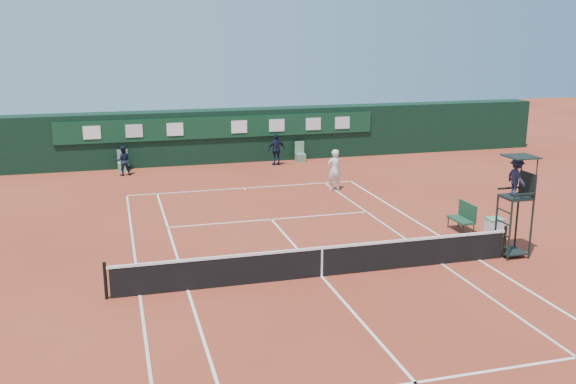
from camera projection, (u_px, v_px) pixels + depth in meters
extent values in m
plane|color=#A63E27|center=(322.00, 276.00, 19.78)|extent=(90.00, 90.00, 0.00)
cube|color=white|center=(244.00, 188.00, 30.89)|extent=(11.05, 0.08, 0.01)
cube|color=white|center=(479.00, 260.00, 21.20)|extent=(0.08, 23.85, 0.01)
cube|color=silver|center=(140.00, 295.00, 18.36)|extent=(0.08, 23.85, 0.01)
cube|color=silver|center=(442.00, 264.00, 20.84)|extent=(0.08, 23.85, 0.01)
cube|color=white|center=(188.00, 290.00, 18.72)|extent=(0.08, 23.85, 0.01)
cube|color=white|center=(271.00, 219.00, 25.76)|extent=(8.31, 0.08, 0.01)
cube|color=white|center=(415.00, 383.00, 13.80)|extent=(8.31, 0.08, 0.01)
cube|color=white|center=(322.00, 276.00, 19.78)|extent=(0.08, 12.88, 0.01)
cube|color=silver|center=(244.00, 189.00, 30.75)|extent=(0.08, 0.30, 0.01)
cube|color=black|center=(322.00, 263.00, 19.67)|extent=(12.60, 0.04, 0.90)
cube|color=white|center=(322.00, 248.00, 19.55)|extent=(12.80, 0.06, 0.08)
cube|color=white|center=(322.00, 262.00, 19.67)|extent=(0.06, 0.05, 0.92)
cylinder|color=black|center=(504.00, 242.00, 21.30)|extent=(0.10, 0.10, 1.10)
cylinder|color=black|center=(105.00, 281.00, 17.99)|extent=(0.10, 0.10, 1.10)
cube|color=black|center=(219.00, 136.00, 36.94)|extent=(40.00, 1.50, 3.00)
cube|color=#0F371F|center=(221.00, 127.00, 36.04)|extent=(18.00, 0.10, 1.20)
cube|color=white|center=(92.00, 133.00, 34.16)|extent=(0.90, 0.04, 0.70)
cube|color=silver|center=(134.00, 131.00, 34.73)|extent=(0.90, 0.04, 0.70)
cube|color=white|center=(175.00, 129.00, 35.30)|extent=(0.90, 0.04, 0.70)
cube|color=white|center=(239.00, 127.00, 36.23)|extent=(0.90, 0.04, 0.70)
cube|color=white|center=(277.00, 125.00, 36.80)|extent=(0.90, 0.04, 0.70)
cube|color=silver|center=(313.00, 124.00, 37.37)|extent=(0.90, 0.04, 0.70)
cube|color=silver|center=(342.00, 123.00, 37.83)|extent=(0.90, 0.04, 0.70)
cube|color=#649973|center=(123.00, 167.00, 34.61)|extent=(0.55, 0.50, 0.46)
cube|color=#56835D|center=(122.00, 156.00, 34.68)|extent=(0.55, 0.06, 0.70)
cube|color=#558263|center=(300.00, 158.00, 37.20)|extent=(0.55, 0.50, 0.46)
cube|color=#5A8966|center=(299.00, 147.00, 37.27)|extent=(0.55, 0.06, 0.70)
cylinder|color=black|center=(510.00, 232.00, 20.90)|extent=(0.07, 0.07, 2.00)
cylinder|color=black|center=(496.00, 225.00, 21.65)|extent=(0.07, 0.07, 2.00)
cylinder|color=black|center=(531.00, 230.00, 21.11)|extent=(0.07, 0.07, 2.00)
cylinder|color=black|center=(516.00, 223.00, 21.86)|extent=(0.07, 0.07, 2.00)
cube|color=black|center=(516.00, 197.00, 21.13)|extent=(0.85, 0.85, 0.08)
cube|color=black|center=(528.00, 184.00, 21.13)|extent=(0.06, 0.85, 0.80)
cube|color=black|center=(524.00, 194.00, 20.68)|extent=(0.85, 0.05, 0.06)
cube|color=black|center=(509.00, 188.00, 21.47)|extent=(0.85, 0.05, 0.06)
cylinder|color=black|center=(536.00, 174.00, 20.65)|extent=(0.04, 0.04, 1.00)
cylinder|color=black|center=(521.00, 169.00, 21.39)|extent=(0.04, 0.04, 1.00)
cube|color=black|center=(521.00, 157.00, 20.81)|extent=(0.95, 0.95, 0.04)
cube|color=black|center=(511.00, 251.00, 21.59)|extent=(0.80, 0.80, 0.05)
cube|color=black|center=(501.00, 245.00, 21.42)|extent=(0.04, 0.80, 0.04)
cube|color=black|center=(502.00, 234.00, 21.32)|extent=(0.04, 0.80, 0.04)
cube|color=black|center=(503.00, 222.00, 21.23)|extent=(0.04, 0.80, 0.04)
cube|color=black|center=(504.00, 211.00, 21.13)|extent=(0.04, 0.80, 0.04)
imported|color=#1B1D36|center=(516.00, 177.00, 20.95)|extent=(0.47, 0.82, 1.28)
cube|color=#1A432C|center=(461.00, 220.00, 24.15)|extent=(0.55, 1.20, 0.08)
cube|color=#194028|center=(468.00, 210.00, 24.12)|extent=(0.06, 1.20, 0.60)
cylinder|color=black|center=(463.00, 231.00, 23.63)|extent=(0.04, 0.04, 0.41)
cylinder|color=black|center=(474.00, 230.00, 23.75)|extent=(0.04, 0.04, 0.41)
cylinder|color=black|center=(448.00, 222.00, 24.66)|extent=(0.04, 0.04, 0.41)
cylinder|color=black|center=(458.00, 222.00, 24.78)|extent=(0.04, 0.04, 0.41)
cube|color=black|center=(496.00, 238.00, 23.02)|extent=(0.41, 0.83, 0.30)
cube|color=white|center=(494.00, 227.00, 23.74)|extent=(0.55, 0.55, 0.60)
cube|color=#639873|center=(495.00, 219.00, 23.67)|extent=(0.57, 0.57, 0.05)
sphere|color=#D1DA32|center=(247.00, 217.00, 26.01)|extent=(0.07, 0.07, 0.07)
imported|color=white|center=(334.00, 170.00, 30.29)|extent=(0.79, 0.59, 1.97)
imported|color=black|center=(123.00, 161.00, 33.50)|extent=(0.77, 0.61, 1.56)
imported|color=black|center=(277.00, 150.00, 36.01)|extent=(1.08, 0.54, 1.78)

